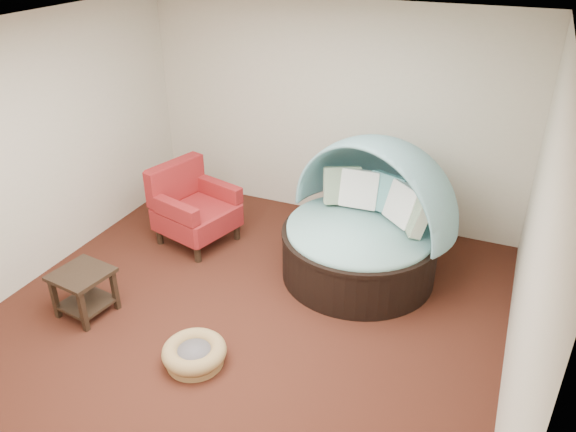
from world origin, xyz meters
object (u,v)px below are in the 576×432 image
at_px(canopy_daybed, 367,215).
at_px(red_armchair, 193,207).
at_px(pet_basket, 194,353).
at_px(side_table, 84,287).

distance_m(canopy_daybed, red_armchair, 2.18).
relative_size(canopy_daybed, red_armchair, 2.16).
bearing_deg(pet_basket, canopy_daybed, 64.59).
height_order(red_armchair, side_table, red_armchair).
bearing_deg(side_table, red_armchair, 82.27).
distance_m(canopy_daybed, pet_basket, 2.38).
bearing_deg(canopy_daybed, side_table, -122.59).
xyz_separation_m(pet_basket, side_table, (-1.41, 0.20, 0.21)).
xyz_separation_m(red_armchair, side_table, (-0.23, -1.72, -0.14)).
relative_size(pet_basket, side_table, 1.24).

